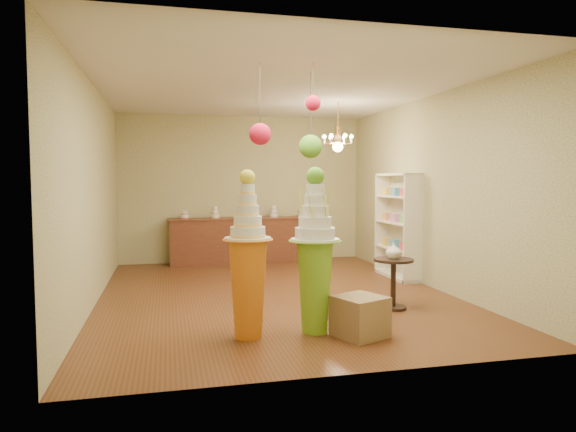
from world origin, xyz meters
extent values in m
plane|color=#542D16|center=(0.00, 0.00, 0.00)|extent=(6.50, 6.50, 0.00)
plane|color=silver|center=(0.00, 0.00, 3.00)|extent=(6.50, 6.50, 0.00)
cube|color=tan|center=(0.00, 3.25, 1.50)|extent=(5.00, 0.04, 3.00)
cube|color=tan|center=(0.00, -3.25, 1.50)|extent=(5.00, 0.04, 3.00)
cube|color=tan|center=(-2.50, 0.00, 1.50)|extent=(0.04, 6.50, 3.00)
cube|color=tan|center=(2.50, 0.00, 1.50)|extent=(0.04, 6.50, 3.00)
cone|color=#6FAC25|center=(0.04, -1.98, 0.51)|extent=(0.42, 0.42, 1.01)
cylinder|color=silver|center=(0.04, -1.98, 1.03)|extent=(0.56, 0.56, 0.03)
cylinder|color=silver|center=(0.04, -1.98, 1.10)|extent=(0.46, 0.46, 0.12)
cylinder|color=silver|center=(0.04, -1.98, 1.22)|extent=(0.38, 0.38, 0.12)
cylinder|color=silver|center=(0.04, -1.98, 1.34)|extent=(0.31, 0.31, 0.12)
cylinder|color=silver|center=(0.04, -1.98, 1.46)|extent=(0.25, 0.25, 0.12)
cylinder|color=silver|center=(0.04, -1.98, 1.58)|extent=(0.21, 0.21, 0.12)
sphere|color=#539B21|center=(0.04, -1.98, 1.73)|extent=(0.20, 0.20, 0.20)
cone|color=orange|center=(-0.71, -2.01, 0.52)|extent=(0.42, 0.42, 1.05)
cylinder|color=silver|center=(-0.71, -2.01, 1.06)|extent=(0.50, 0.50, 0.03)
cylinder|color=silver|center=(-0.71, -2.01, 1.14)|extent=(0.38, 0.38, 0.11)
cylinder|color=silver|center=(-0.71, -2.01, 1.25)|extent=(0.30, 0.30, 0.11)
cylinder|color=silver|center=(-0.71, -2.01, 1.36)|extent=(0.24, 0.24, 0.11)
cylinder|color=silver|center=(-0.71, -2.01, 1.47)|extent=(0.19, 0.19, 0.11)
cylinder|color=silver|center=(-0.71, -2.01, 1.59)|extent=(0.15, 0.15, 0.11)
sphere|color=gold|center=(-0.71, -2.01, 1.71)|extent=(0.16, 0.16, 0.16)
cube|color=#91744F|center=(0.47, -2.24, 0.22)|extent=(0.63, 0.63, 0.44)
cube|color=#582B1B|center=(0.00, 2.97, 0.45)|extent=(3.00, 0.50, 0.90)
cube|color=#582B1B|center=(0.00, 2.97, 0.91)|extent=(3.04, 0.54, 0.03)
cylinder|color=silver|center=(-1.20, 2.97, 1.00)|extent=(0.18, 0.18, 0.16)
cylinder|color=silver|center=(-0.60, 2.97, 1.04)|extent=(0.18, 0.18, 0.24)
cylinder|color=silver|center=(0.00, 2.97, 1.00)|extent=(0.18, 0.18, 0.16)
cylinder|color=silver|center=(0.60, 2.97, 1.04)|extent=(0.18, 0.18, 0.24)
cylinder|color=silver|center=(1.20, 2.97, 1.00)|extent=(0.18, 0.18, 0.16)
cube|color=#EBE6CB|center=(2.48, 0.80, 0.90)|extent=(0.04, 1.20, 1.80)
cube|color=#EBE6CB|center=(2.32, 0.80, 0.50)|extent=(0.30, 1.14, 0.03)
cube|color=#EBE6CB|center=(2.32, 0.80, 0.95)|extent=(0.30, 1.14, 0.03)
cube|color=#EBE6CB|center=(2.32, 0.80, 1.40)|extent=(0.30, 1.14, 0.03)
cylinder|color=black|center=(1.33, -1.22, 0.02)|extent=(0.43, 0.43, 0.03)
cylinder|color=black|center=(1.33, -1.22, 0.32)|extent=(0.09, 0.09, 0.65)
cylinder|color=black|center=(1.33, -1.22, 0.65)|extent=(0.64, 0.64, 0.03)
imported|color=#EBE6CB|center=(1.33, -1.22, 0.77)|extent=(0.25, 0.25, 0.21)
cylinder|color=#3A342A|center=(-0.50, -1.61, 2.60)|extent=(0.01, 0.01, 0.80)
sphere|color=red|center=(-0.50, -1.61, 2.20)|extent=(0.25, 0.25, 0.25)
cylinder|color=#3A342A|center=(0.20, -1.22, 2.55)|extent=(0.01, 0.01, 0.90)
sphere|color=#539B21|center=(0.20, -1.22, 2.10)|extent=(0.29, 0.29, 0.29)
cylinder|color=#3A342A|center=(0.09, -1.72, 2.78)|extent=(0.01, 0.01, 0.45)
sphere|color=red|center=(0.09, -1.72, 2.55)|extent=(0.17, 0.17, 0.17)
cylinder|color=#D5934B|center=(1.30, 0.97, 2.75)|extent=(0.02, 0.02, 0.50)
cylinder|color=#D5934B|center=(1.30, 0.97, 2.45)|extent=(0.10, 0.10, 0.30)
sphere|color=#FFE18C|center=(1.30, 0.97, 2.25)|extent=(0.18, 0.18, 0.18)
camera|label=1|loc=(-1.53, -7.35, 1.68)|focal=32.00mm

